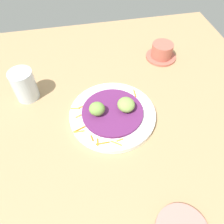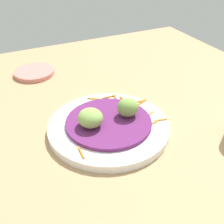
% 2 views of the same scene
% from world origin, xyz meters
% --- Properties ---
extents(table_surface, '(1.10, 1.10, 0.02)m').
position_xyz_m(table_surface, '(0.00, 0.00, 0.01)').
color(table_surface, tan).
rests_on(table_surface, ground).
extents(main_plate, '(0.26, 0.26, 0.02)m').
position_xyz_m(main_plate, '(0.00, 0.00, 0.03)').
color(main_plate, white).
rests_on(main_plate, table_surface).
extents(cabbage_bed, '(0.18, 0.18, 0.01)m').
position_xyz_m(cabbage_bed, '(0.00, 0.00, 0.04)').
color(cabbage_bed, '#60235B').
rests_on(cabbage_bed, main_plate).
extents(carrot_garnish, '(0.21, 0.20, 0.00)m').
position_xyz_m(carrot_garnish, '(0.05, 0.04, 0.04)').
color(carrot_garnish, orange).
rests_on(carrot_garnish, main_plate).
extents(guac_scoop_left, '(0.07, 0.07, 0.04)m').
position_xyz_m(guac_scoop_left, '(-0.04, -0.00, 0.06)').
color(guac_scoop_left, '#84A851').
rests_on(guac_scoop_left, cabbage_bed).
extents(guac_scoop_center, '(0.05, 0.05, 0.04)m').
position_xyz_m(guac_scoop_center, '(0.05, 0.00, 0.07)').
color(guac_scoop_center, '#759E47').
rests_on(guac_scoop_center, cabbage_bed).
extents(terracotta_bowl, '(0.11, 0.11, 0.06)m').
position_xyz_m(terracotta_bowl, '(-0.24, -0.25, 0.05)').
color(terracotta_bowl, '#B75B4C').
rests_on(terracotta_bowl, table_surface).
extents(water_glass, '(0.07, 0.07, 0.10)m').
position_xyz_m(water_glass, '(0.25, -0.14, 0.07)').
color(water_glass, silver).
rests_on(water_glass, table_surface).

